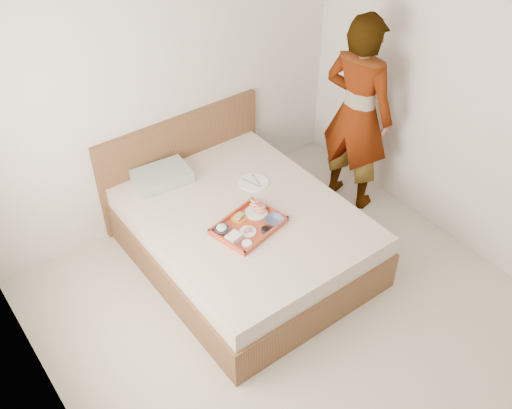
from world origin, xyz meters
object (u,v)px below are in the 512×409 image
object	(u,v)px
tray	(249,225)
bed	(244,236)
dinner_plate	(254,182)
person	(357,114)

from	to	relation	value
tray	bed	bearing A→B (deg)	52.68
bed	dinner_plate	world-z (taller)	dinner_plate
tray	dinner_plate	xyz separation A→B (m)	(0.38, 0.44, -0.02)
person	dinner_plate	bearing A→B (deg)	67.28
bed	dinner_plate	size ratio (longest dim) A/B	7.74
bed	dinner_plate	xyz separation A→B (m)	(0.30, 0.26, 0.27)
dinner_plate	person	xyz separation A→B (m)	(1.02, -0.17, 0.39)
bed	dinner_plate	bearing A→B (deg)	41.15
tray	person	xyz separation A→B (m)	(1.40, 0.27, 0.37)
person	bed	bearing A→B (deg)	80.57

